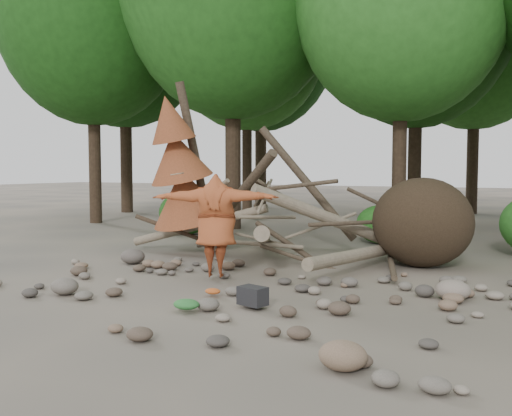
% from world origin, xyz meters
% --- Properties ---
extents(ground, '(120.00, 120.00, 0.00)m').
position_xyz_m(ground, '(0.00, 0.00, 0.00)').
color(ground, '#514C44').
rests_on(ground, ground).
extents(deadfall_pile, '(8.55, 5.24, 3.30)m').
position_xyz_m(deadfall_pile, '(2.02, 4.24, 0.95)').
color(deadfall_pile, '#332619').
rests_on(deadfall_pile, ground).
extents(dead_conifer, '(2.06, 2.16, 4.35)m').
position_xyz_m(dead_conifer, '(-3.12, 3.37, 2.11)').
color(dead_conifer, '#4C3F30').
rests_on(dead_conifer, ground).
extents(bush_left, '(1.80, 1.80, 1.44)m').
position_xyz_m(bush_left, '(-5.50, 7.20, 0.72)').
color(bush_left, '#1C5216').
rests_on(bush_left, ground).
extents(bush_mid, '(1.40, 1.40, 1.12)m').
position_xyz_m(bush_mid, '(0.80, 7.80, 0.56)').
color(bush_mid, '#27691E').
rests_on(bush_mid, ground).
extents(frisbee_thrower, '(2.63, 1.48, 2.02)m').
position_xyz_m(frisbee_thrower, '(-0.71, 0.97, 1.08)').
color(frisbee_thrower, '#A44925').
rests_on(frisbee_thrower, ground).
extents(backpack, '(0.49, 0.39, 0.29)m').
position_xyz_m(backpack, '(0.94, -0.72, 0.14)').
color(backpack, black).
rests_on(backpack, ground).
extents(cloth_green, '(0.41, 0.34, 0.15)m').
position_xyz_m(cloth_green, '(0.15, -1.38, 0.08)').
color(cloth_green, '#2C7031').
rests_on(cloth_green, ground).
extents(cloth_orange, '(0.27, 0.22, 0.10)m').
position_xyz_m(cloth_orange, '(-0.03, -0.31, 0.05)').
color(cloth_orange, '#BE5420').
rests_on(cloth_orange, ground).
extents(boulder_front_left, '(0.49, 0.44, 0.30)m').
position_xyz_m(boulder_front_left, '(-2.41, -1.29, 0.15)').
color(boulder_front_left, '#6D655B').
rests_on(boulder_front_left, ground).
extents(boulder_front_right, '(0.54, 0.48, 0.32)m').
position_xyz_m(boulder_front_right, '(3.03, -2.70, 0.16)').
color(boulder_front_right, '#7E654F').
rests_on(boulder_front_right, ground).
extents(boulder_mid_right, '(0.57, 0.51, 0.34)m').
position_xyz_m(boulder_mid_right, '(3.65, 1.27, 0.17)').
color(boulder_mid_right, gray).
rests_on(boulder_mid_right, ground).
extents(boulder_mid_left, '(0.57, 0.51, 0.34)m').
position_xyz_m(boulder_mid_left, '(-3.39, 1.78, 0.17)').
color(boulder_mid_left, '#5C544D').
rests_on(boulder_mid_left, ground).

